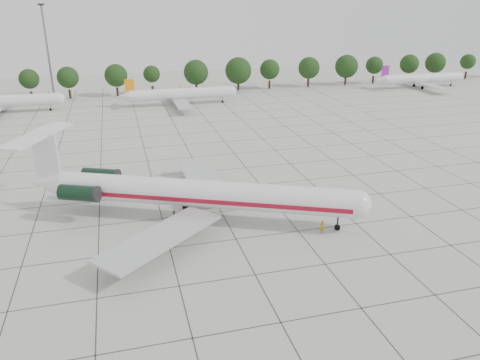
{
  "coord_description": "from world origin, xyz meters",
  "views": [
    {
      "loc": [
        -12.42,
        -56.18,
        27.23
      ],
      "look_at": [
        3.21,
        2.12,
        3.5
      ],
      "focal_mm": 35.0,
      "sensor_mm": 36.0,
      "label": 1
    }
  ],
  "objects_px": {
    "ground_crew": "(322,227)",
    "bg_airliner_c": "(181,94)",
    "main_airliner": "(185,192)",
    "bg_airliner_b": "(0,102)",
    "bg_airliner_e": "(421,79)",
    "floodlight_mast": "(47,45)"
  },
  "relations": [
    {
      "from": "ground_crew",
      "to": "bg_airliner_c",
      "type": "distance_m",
      "value": 77.79
    },
    {
      "from": "floodlight_mast",
      "to": "bg_airliner_b",
      "type": "bearing_deg",
      "value": -114.94
    },
    {
      "from": "bg_airliner_b",
      "to": "bg_airliner_e",
      "type": "relative_size",
      "value": 1.0
    },
    {
      "from": "bg_airliner_b",
      "to": "bg_airliner_c",
      "type": "xyz_separation_m",
      "value": [
        44.75,
        -1.77,
        0.0
      ]
    },
    {
      "from": "main_airliner",
      "to": "bg_airliner_b",
      "type": "height_order",
      "value": "main_airliner"
    },
    {
      "from": "bg_airliner_c",
      "to": "bg_airliner_e",
      "type": "xyz_separation_m",
      "value": [
        77.77,
        5.65,
        0.0
      ]
    },
    {
      "from": "main_airliner",
      "to": "ground_crew",
      "type": "height_order",
      "value": "main_airliner"
    },
    {
      "from": "bg_airliner_b",
      "to": "floodlight_mast",
      "type": "distance_m",
      "value": 26.66
    },
    {
      "from": "main_airliner",
      "to": "floodlight_mast",
      "type": "distance_m",
      "value": 96.72
    },
    {
      "from": "floodlight_mast",
      "to": "bg_airliner_c",
      "type": "bearing_deg",
      "value": -34.34
    },
    {
      "from": "ground_crew",
      "to": "bg_airliner_e",
      "type": "bearing_deg",
      "value": -158.47
    },
    {
      "from": "ground_crew",
      "to": "bg_airliner_b",
      "type": "bearing_deg",
      "value": -85.06
    },
    {
      "from": "main_airliner",
      "to": "bg_airliner_c",
      "type": "height_order",
      "value": "main_airliner"
    },
    {
      "from": "main_airliner",
      "to": "floodlight_mast",
      "type": "xyz_separation_m",
      "value": [
        -25.04,
        92.83,
        10.52
      ]
    },
    {
      "from": "main_airliner",
      "to": "bg_airliner_e",
      "type": "xyz_separation_m",
      "value": [
        87.32,
        74.86,
        -0.85
      ]
    },
    {
      "from": "bg_airliner_c",
      "to": "main_airliner",
      "type": "bearing_deg",
      "value": -97.85
    },
    {
      "from": "ground_crew",
      "to": "bg_airliner_c",
      "type": "bearing_deg",
      "value": -113.25
    },
    {
      "from": "main_airliner",
      "to": "bg_airliner_b",
      "type": "relative_size",
      "value": 1.53
    },
    {
      "from": "bg_airliner_b",
      "to": "bg_airliner_e",
      "type": "xyz_separation_m",
      "value": [
        122.52,
        3.88,
        0.0
      ]
    },
    {
      "from": "bg_airliner_c",
      "to": "bg_airliner_e",
      "type": "relative_size",
      "value": 1.0
    },
    {
      "from": "ground_crew",
      "to": "bg_airliner_b",
      "type": "xyz_separation_m",
      "value": [
        -50.77,
        79.3,
        2.06
      ]
    },
    {
      "from": "bg_airliner_e",
      "to": "ground_crew",
      "type": "bearing_deg",
      "value": -130.78
    }
  ]
}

